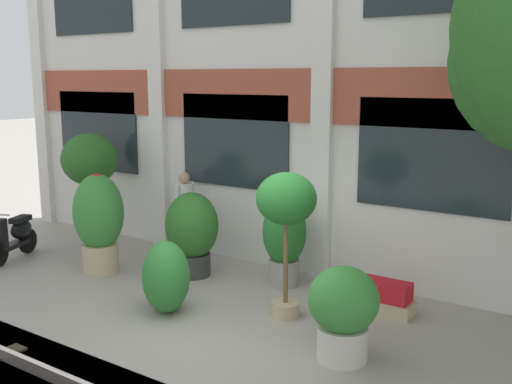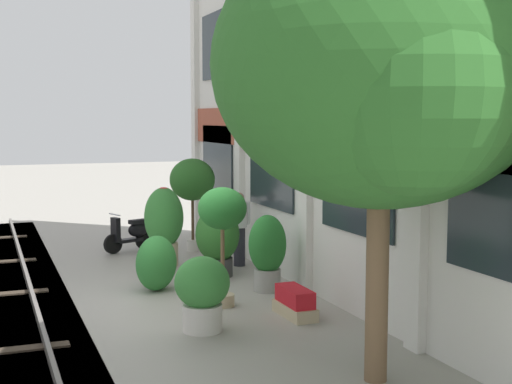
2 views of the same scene
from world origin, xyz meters
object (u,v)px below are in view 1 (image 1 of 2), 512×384
potted_plant_square_trough (380,297)px  potted_plant_ribbed_drum (192,231)px  potted_plant_fluted_column (343,309)px  topiary_hedge (166,277)px  potted_plant_terracotta_small (286,206)px  resident_by_doorway (185,212)px  potted_plant_tall_urn (89,161)px  potted_plant_glazed_jar (284,238)px  scooter_near_curb (15,236)px  potted_plant_stone_basin (99,217)px

potted_plant_square_trough → potted_plant_ribbed_drum: potted_plant_ribbed_drum is taller
potted_plant_fluted_column → topiary_hedge: 2.83m
potted_plant_terracotta_small → resident_by_doorway: size_ratio=1.28×
potted_plant_square_trough → potted_plant_tall_urn: (-6.28, 0.04, 1.52)m
potted_plant_terracotta_small → potted_plant_glazed_jar: size_ratio=1.43×
scooter_near_curb → potted_plant_stone_basin: bearing=79.6°
potted_plant_terracotta_small → scooter_near_curb: 5.88m
potted_plant_tall_urn → potted_plant_stone_basin: bearing=-36.7°
potted_plant_terracotta_small → resident_by_doorway: (-3.13, 1.44, -0.74)m
potted_plant_fluted_column → resident_by_doorway: bearing=153.5°
topiary_hedge → potted_plant_ribbed_drum: bearing=116.9°
scooter_near_curb → topiary_hedge: bearing=64.8°
potted_plant_fluted_column → topiary_hedge: (-2.83, -0.06, -0.12)m
potted_plant_tall_urn → resident_by_doorway: (2.08, 0.48, -0.86)m
potted_plant_stone_basin → potted_plant_ribbed_drum: potted_plant_stone_basin is taller
potted_plant_fluted_column → scooter_near_curb: 7.03m
potted_plant_square_trough → potted_plant_ribbed_drum: 3.42m
potted_plant_square_trough → potted_plant_tall_urn: size_ratio=0.43×
potted_plant_square_trough → potted_plant_fluted_column: 1.74m
potted_plant_ribbed_drum → potted_plant_glazed_jar: potted_plant_glazed_jar is taller
potted_plant_stone_basin → potted_plant_glazed_jar: (3.04, 1.27, -0.20)m
potted_plant_square_trough → scooter_near_curb: bearing=-168.4°
potted_plant_square_trough → potted_plant_tall_urn: bearing=179.6°
potted_plant_glazed_jar → potted_plant_tall_urn: bearing=-177.6°
potted_plant_glazed_jar → topiary_hedge: (-0.83, -1.96, -0.27)m
scooter_near_curb → potted_plant_ribbed_drum: bearing=87.7°
resident_by_doorway → potted_plant_terracotta_small: bearing=152.6°
potted_plant_stone_basin → potted_plant_glazed_jar: potted_plant_stone_basin is taller
potted_plant_stone_basin → potted_plant_ribbed_drum: 1.67m
potted_plant_stone_basin → potted_plant_tall_urn: bearing=143.3°
potted_plant_fluted_column → potted_plant_glazed_jar: potted_plant_glazed_jar is taller
potted_plant_ribbed_drum → resident_by_doorway: bearing=136.8°
potted_plant_stone_basin → potted_plant_tall_urn: size_ratio=0.77×
potted_plant_ribbed_drum → potted_plant_glazed_jar: (1.58, 0.49, 0.01)m
potted_plant_fluted_column → potted_plant_tall_urn: (-6.49, 1.72, 1.10)m
potted_plant_stone_basin → potted_plant_fluted_column: size_ratio=1.50×
potted_plant_stone_basin → scooter_near_curb: bearing=-169.9°
potted_plant_terracotta_small → topiary_hedge: size_ratio=1.99×
potted_plant_fluted_column → resident_by_doorway: resident_by_doorway is taller
potted_plant_terracotta_small → potted_plant_square_trough: bearing=40.5°
potted_plant_tall_urn → topiary_hedge: bearing=-25.9°
potted_plant_square_trough → scooter_near_curb: 6.95m
potted_plant_ribbed_drum → potted_plant_fluted_column: bearing=-21.6°
potted_plant_fluted_column → resident_by_doorway: (-4.41, 2.20, 0.23)m
potted_plant_square_trough → potted_plant_fluted_column: (0.21, -1.67, 0.42)m
potted_plant_fluted_column → scooter_near_curb: bearing=177.7°
potted_plant_square_trough → potted_plant_glazed_jar: potted_plant_glazed_jar is taller
potted_plant_terracotta_small → potted_plant_stone_basin: 3.81m
potted_plant_square_trough → potted_plant_ribbed_drum: (-3.37, -0.26, 0.56)m
potted_plant_glazed_jar → potted_plant_tall_urn: 4.59m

